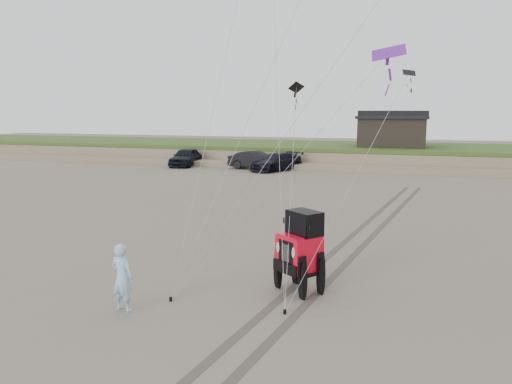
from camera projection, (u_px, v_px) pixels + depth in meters
The scene contains 12 objects.
ground at pixel (249, 308), 13.14m from camera, with size 160.00×160.00×0.00m, color #6B6054.
dune_ridge at pixel (370, 155), 48.31m from camera, with size 160.00×14.25×1.73m.
cabin at pixel (392, 130), 46.85m from camera, with size 6.40×5.40×3.35m.
truck_a at pixel (186, 157), 46.02m from camera, with size 1.98×4.92×1.68m, color black.
truck_b at pixel (256, 160), 43.63m from camera, with size 1.68×4.82×1.59m, color black.
truck_c at pixel (276, 162), 42.59m from camera, with size 2.12×5.22×1.51m, color black.
jeep at pixel (299, 260), 14.22m from camera, with size 2.17×5.04×1.88m, color red, non-canonical shape.
man at pixel (122, 277), 12.86m from camera, with size 0.66×0.43×1.80m, color #99DDED.
kite_flock at pixel (375, 0), 18.66m from camera, with size 8.37×8.51×9.45m.
stake_main at pixel (171, 299), 13.62m from camera, with size 0.08×0.08×0.12m, color black.
stake_aux at pixel (285, 312), 12.77m from camera, with size 0.08×0.08×0.12m, color black.
tire_tracks at pixel (358, 239), 20.08m from camera, with size 5.22×29.74×0.01m.
Camera 1 is at (3.90, -11.84, 5.18)m, focal length 35.00 mm.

